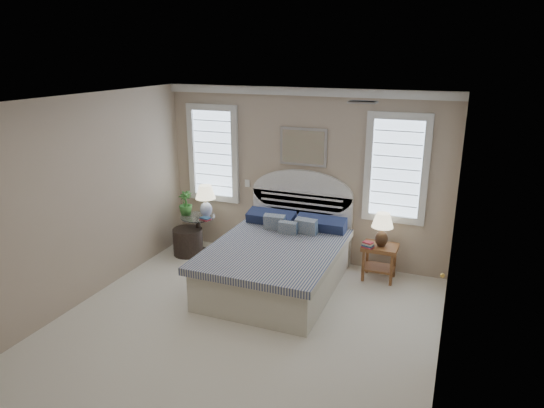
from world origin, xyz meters
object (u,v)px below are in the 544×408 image
(nightstand_right, at_px, (380,255))
(lamp_right, at_px, (382,226))
(lamp_left, at_px, (206,197))
(side_table_left, at_px, (198,230))
(bed, at_px, (279,259))
(floor_pot, at_px, (188,242))

(nightstand_right, bearing_deg, lamp_right, -54.25)
(lamp_right, bearing_deg, lamp_left, -179.31)
(side_table_left, relative_size, nightstand_right, 1.19)
(side_table_left, height_order, nightstand_right, side_table_left)
(bed, xyz_separation_m, nightstand_right, (1.30, 0.69, 0.00))
(side_table_left, bearing_deg, lamp_right, 1.65)
(lamp_right, bearing_deg, bed, -152.65)
(bed, bearing_deg, lamp_right, 27.35)
(side_table_left, xyz_separation_m, floor_pot, (-0.13, -0.13, -0.17))
(side_table_left, relative_size, lamp_right, 1.26)
(floor_pot, bearing_deg, bed, -14.44)
(nightstand_right, distance_m, lamp_left, 2.88)
(side_table_left, height_order, lamp_left, lamp_left)
(nightstand_right, distance_m, lamp_right, 0.45)
(side_table_left, height_order, floor_pot, side_table_left)
(lamp_right, bearing_deg, floor_pot, -175.92)
(floor_pot, xyz_separation_m, lamp_right, (3.09, 0.22, 0.61))
(lamp_right, bearing_deg, side_table_left, -178.35)
(nightstand_right, bearing_deg, bed, -151.97)
(floor_pot, height_order, lamp_left, lamp_left)
(bed, distance_m, lamp_left, 1.74)
(nightstand_right, height_order, lamp_right, lamp_right)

